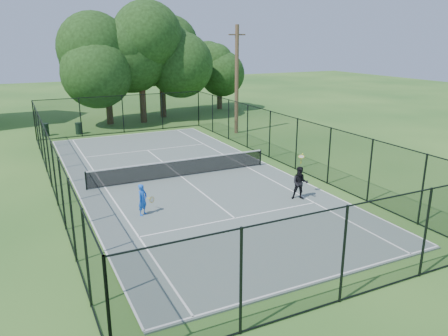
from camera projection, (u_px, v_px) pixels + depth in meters
name	position (u px, v px, depth m)	size (l,w,h in m)	color
ground	(181.00, 177.00, 23.82)	(120.00, 120.00, 0.00)	#23541C
tennis_court	(181.00, 177.00, 23.81)	(11.00, 24.00, 0.06)	slate
tennis_net	(181.00, 167.00, 23.66)	(10.08, 0.08, 0.95)	black
fence	(180.00, 151.00, 23.39)	(13.10, 26.10, 3.00)	black
tree_near_left	(106.00, 66.00, 37.13)	(6.20, 6.20, 8.08)	#332114
tree_near_mid	(141.00, 59.00, 37.74)	(6.85, 6.85, 8.96)	#332114
tree_near_right	(161.00, 57.00, 40.39)	(6.41, 6.41, 8.85)	#332114
tree_far_right	(219.00, 71.00, 45.66)	(4.79, 4.79, 6.33)	#332114
trash_bin_left	(45.00, 130.00, 33.76)	(0.58, 0.58, 0.97)	black
trash_bin_right	(79.00, 128.00, 34.44)	(0.58, 0.58, 0.90)	black
utility_pole	(237.00, 80.00, 33.75)	(1.40, 0.30, 8.28)	#4C3823
player_blue	(143.00, 200.00, 18.49)	(0.88, 0.56, 1.37)	blue
player_black	(300.00, 183.00, 20.26)	(0.96, 1.02, 2.04)	black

